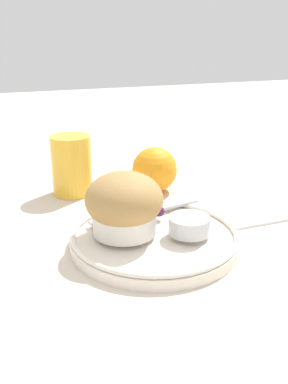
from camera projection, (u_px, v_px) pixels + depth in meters
The scene contains 9 objects.
ground_plane at pixel (141, 237), 0.57m from camera, with size 3.00×3.00×0.00m, color beige.
plate at pixel (154, 238), 0.54m from camera, with size 0.21×0.21×0.02m.
muffin at pixel (124, 204), 0.52m from camera, with size 0.10×0.10×0.08m.
cream_ramekin at pixel (189, 224), 0.53m from camera, with size 0.05×0.05×0.02m.
berry_pair at pixel (155, 212), 0.58m from camera, with size 0.03×0.01×0.01m.
butter_knife at pixel (146, 211), 0.59m from camera, with size 0.17×0.04×0.00m.
orange_fruit at pixel (155, 170), 0.72m from camera, with size 0.08×0.08×0.08m.
juice_glass at pixel (72, 165), 0.70m from camera, with size 0.07×0.07×0.10m.
folded_napkin at pixel (257, 214), 0.63m from camera, with size 0.10×0.06×0.01m.
Camera 1 is at (-0.18, -0.48, 0.26)m, focal length 40.00 mm.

